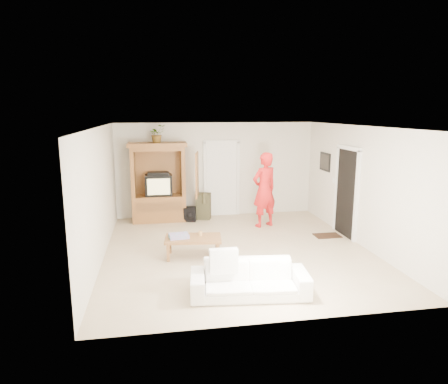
# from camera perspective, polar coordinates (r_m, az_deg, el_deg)

# --- Properties ---
(floor) EXTENTS (6.00, 6.00, 0.00)m
(floor) POSITION_cam_1_polar(r_m,az_deg,el_deg) (8.59, 1.91, -8.29)
(floor) COLOR tan
(floor) RESTS_ON ground
(ceiling) EXTENTS (6.00, 6.00, 0.00)m
(ceiling) POSITION_cam_1_polar(r_m,az_deg,el_deg) (8.09, 2.03, 9.32)
(ceiling) COLOR white
(ceiling) RESTS_ON floor
(wall_back) EXTENTS (5.50, 0.00, 5.50)m
(wall_back) POSITION_cam_1_polar(r_m,az_deg,el_deg) (11.15, -1.14, 3.21)
(wall_back) COLOR silver
(wall_back) RESTS_ON floor
(wall_front) EXTENTS (5.50, 0.00, 5.50)m
(wall_front) POSITION_cam_1_polar(r_m,az_deg,el_deg) (5.42, 8.40, -5.86)
(wall_front) COLOR silver
(wall_front) RESTS_ON floor
(wall_left) EXTENTS (0.00, 6.00, 6.00)m
(wall_left) POSITION_cam_1_polar(r_m,az_deg,el_deg) (8.15, -17.33, -0.40)
(wall_left) COLOR silver
(wall_left) RESTS_ON floor
(wall_right) EXTENTS (0.00, 6.00, 6.00)m
(wall_right) POSITION_cam_1_polar(r_m,az_deg,el_deg) (9.19, 19.01, 0.80)
(wall_right) COLOR silver
(wall_right) RESTS_ON floor
(armoire) EXTENTS (1.82, 1.14, 2.10)m
(armoire) POSITION_cam_1_polar(r_m,az_deg,el_deg) (10.76, -9.19, 0.65)
(armoire) COLOR #985B2F
(armoire) RESTS_ON floor
(door_back) EXTENTS (0.85, 0.05, 2.04)m
(door_back) POSITION_cam_1_polar(r_m,az_deg,el_deg) (11.19, -0.36, 1.79)
(door_back) COLOR white
(door_back) RESTS_ON floor
(doorway_right) EXTENTS (0.05, 0.90, 2.04)m
(doorway_right) POSITION_cam_1_polar(r_m,az_deg,el_deg) (9.75, 17.11, -0.18)
(doorway_right) COLOR black
(doorway_right) RESTS_ON floor
(framed_picture) EXTENTS (0.03, 0.60, 0.48)m
(framed_picture) POSITION_cam_1_polar(r_m,az_deg,el_deg) (10.82, 14.24, 4.21)
(framed_picture) COLOR black
(framed_picture) RESTS_ON wall_right
(doormat) EXTENTS (0.60, 0.40, 0.02)m
(doormat) POSITION_cam_1_polar(r_m,az_deg,el_deg) (9.82, 14.53, -6.05)
(doormat) COLOR #382316
(doormat) RESTS_ON floor
(plant) EXTENTS (0.55, 0.53, 0.46)m
(plant) POSITION_cam_1_polar(r_m,az_deg,el_deg) (10.56, -9.57, 8.21)
(plant) COLOR #4C7238
(plant) RESTS_ON armoire
(man) EXTENTS (0.81, 0.68, 1.90)m
(man) POSITION_cam_1_polar(r_m,az_deg,el_deg) (10.13, 5.79, 0.31)
(man) COLOR red
(man) RESTS_ON floor
(sofa) EXTENTS (1.94, 0.92, 0.55)m
(sofa) POSITION_cam_1_polar(r_m,az_deg,el_deg) (6.53, 3.65, -12.32)
(sofa) COLOR white
(sofa) RESTS_ON floor
(coffee_table) EXTENTS (1.18, 0.73, 0.42)m
(coffee_table) POSITION_cam_1_polar(r_m,az_deg,el_deg) (8.11, -4.43, -6.80)
(coffee_table) COLOR brown
(coffee_table) RESTS_ON floor
(towel) EXTENTS (0.41, 0.32, 0.08)m
(towel) POSITION_cam_1_polar(r_m,az_deg,el_deg) (8.07, -6.47, -6.25)
(towel) COLOR #C84286
(towel) RESTS_ON coffee_table
(candle) EXTENTS (0.08, 0.08, 0.10)m
(candle) POSITION_cam_1_polar(r_m,az_deg,el_deg) (8.14, -3.39, -5.95)
(candle) COLOR tan
(candle) RESTS_ON coffee_table
(backpack_black) EXTENTS (0.34, 0.24, 0.39)m
(backpack_black) POSITION_cam_1_polar(r_m,az_deg,el_deg) (10.69, -4.89, -3.24)
(backpack_black) COLOR black
(backpack_black) RESTS_ON floor
(backpack_olive) EXTENTS (0.45, 0.38, 0.72)m
(backpack_olive) POSITION_cam_1_polar(r_m,az_deg,el_deg) (10.91, -2.96, -2.02)
(backpack_olive) COLOR #47442B
(backpack_olive) RESTS_ON floor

